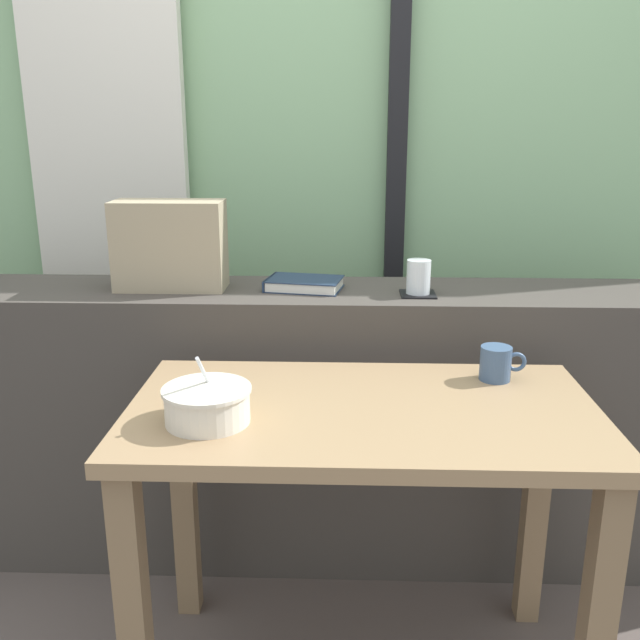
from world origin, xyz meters
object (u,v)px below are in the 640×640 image
(breakfast_table, at_px, (362,461))
(soup_bowl, at_px, (207,405))
(throw_pillow, at_px, (170,245))
(ceramic_mug, at_px, (496,363))
(closed_book, at_px, (304,284))
(coaster_square, at_px, (418,294))
(juice_glass, at_px, (418,278))

(breakfast_table, relative_size, soup_bowl, 5.59)
(throw_pillow, bearing_deg, ceramic_mug, -23.22)
(breakfast_table, xyz_separation_m, soup_bowl, (-0.33, -0.09, 0.17))
(closed_book, distance_m, soup_bowl, 0.69)
(coaster_square, height_order, closed_book, closed_book)
(coaster_square, relative_size, soup_bowl, 0.53)
(breakfast_table, height_order, juice_glass, juice_glass)
(coaster_square, xyz_separation_m, soup_bowl, (-0.50, -0.60, -0.10))
(breakfast_table, bearing_deg, throw_pillow, 134.96)
(juice_glass, distance_m, closed_book, 0.34)
(juice_glass, distance_m, throw_pillow, 0.73)
(coaster_square, xyz_separation_m, ceramic_mug, (0.16, -0.33, -0.09))
(breakfast_table, height_order, soup_bowl, soup_bowl)
(coaster_square, distance_m, closed_book, 0.34)
(coaster_square, relative_size, closed_book, 0.42)
(closed_book, relative_size, throw_pillow, 0.75)
(coaster_square, distance_m, juice_glass, 0.05)
(throw_pillow, bearing_deg, coaster_square, -4.28)
(breakfast_table, distance_m, soup_bowl, 0.39)
(throw_pillow, distance_m, ceramic_mug, 0.99)
(closed_book, height_order, soup_bowl, closed_book)
(breakfast_table, height_order, ceramic_mug, ceramic_mug)
(closed_book, distance_m, ceramic_mug, 0.64)
(coaster_square, distance_m, soup_bowl, 0.78)
(coaster_square, xyz_separation_m, juice_glass, (0.00, -0.00, 0.05))
(closed_book, relative_size, soup_bowl, 1.27)
(throw_pillow, bearing_deg, juice_glass, -4.28)
(soup_bowl, bearing_deg, closed_book, 75.71)
(coaster_square, bearing_deg, soup_bowl, -129.91)
(ceramic_mug, bearing_deg, coaster_square, 116.56)
(breakfast_table, bearing_deg, soup_bowl, -164.19)
(soup_bowl, xyz_separation_m, ceramic_mug, (0.66, 0.27, 0.00))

